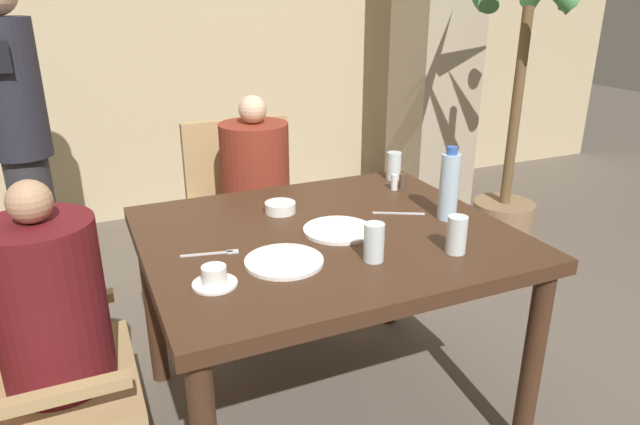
{
  "coord_description": "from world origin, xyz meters",
  "views": [
    {
      "loc": [
        -0.76,
        -1.66,
        1.54
      ],
      "look_at": [
        0.0,
        0.05,
        0.82
      ],
      "focal_mm": 32.0,
      "sensor_mm": 36.0,
      "label": 1
    }
  ],
  "objects_px": {
    "diner_in_left_chair": "(57,344)",
    "chair_far_side": "(248,214)",
    "plate_main_right": "(284,261)",
    "glass_tall_mid": "(374,242)",
    "water_bottle": "(449,186)",
    "diner_in_far_chair": "(257,209)",
    "standing_host": "(20,134)",
    "potted_palm": "(511,143)",
    "plate_main_left": "(338,230)",
    "glass_tall_far": "(457,235)",
    "glass_tall_near": "(394,166)",
    "chair_left_side": "(4,372)",
    "teacup_with_saucer": "(214,278)",
    "bowl_small": "(280,207)"
  },
  "relations": [
    {
      "from": "diner_in_left_chair",
      "to": "chair_far_side",
      "type": "distance_m",
      "value": 1.31
    },
    {
      "from": "plate_main_right",
      "to": "glass_tall_mid",
      "type": "distance_m",
      "value": 0.28
    },
    {
      "from": "diner_in_left_chair",
      "to": "glass_tall_mid",
      "type": "height_order",
      "value": "diner_in_left_chair"
    },
    {
      "from": "diner_in_left_chair",
      "to": "water_bottle",
      "type": "relative_size",
      "value": 3.95
    },
    {
      "from": "diner_in_far_chair",
      "to": "water_bottle",
      "type": "xyz_separation_m",
      "value": [
        0.45,
        -0.88,
        0.32
      ]
    },
    {
      "from": "standing_host",
      "to": "potted_palm",
      "type": "xyz_separation_m",
      "value": [
        2.56,
        -0.62,
        -0.16
      ]
    },
    {
      "from": "plate_main_left",
      "to": "glass_tall_far",
      "type": "bearing_deg",
      "value": -48.49
    },
    {
      "from": "chair_far_side",
      "to": "glass_tall_near",
      "type": "distance_m",
      "value": 0.82
    },
    {
      "from": "diner_in_left_chair",
      "to": "diner_in_far_chair",
      "type": "bearing_deg",
      "value": 41.92
    },
    {
      "from": "diner_in_left_chair",
      "to": "diner_in_far_chair",
      "type": "xyz_separation_m",
      "value": [
        0.9,
        0.8,
        0.02
      ]
    },
    {
      "from": "diner_in_far_chair",
      "to": "standing_host",
      "type": "relative_size",
      "value": 0.67
    },
    {
      "from": "standing_host",
      "to": "plate_main_right",
      "type": "bearing_deg",
      "value": -64.75
    },
    {
      "from": "chair_left_side",
      "to": "diner_in_far_chair",
      "type": "xyz_separation_m",
      "value": [
        1.05,
        0.8,
        0.08
      ]
    },
    {
      "from": "teacup_with_saucer",
      "to": "glass_tall_far",
      "type": "bearing_deg",
      "value": -7.18
    },
    {
      "from": "water_bottle",
      "to": "potted_palm",
      "type": "bearing_deg",
      "value": 39.39
    },
    {
      "from": "plate_main_left",
      "to": "chair_left_side",
      "type": "bearing_deg",
      "value": 178.82
    },
    {
      "from": "bowl_small",
      "to": "potted_palm",
      "type": "bearing_deg",
      "value": 20.19
    },
    {
      "from": "teacup_with_saucer",
      "to": "glass_tall_near",
      "type": "bearing_deg",
      "value": 33.8
    },
    {
      "from": "diner_in_far_chair",
      "to": "bowl_small",
      "type": "relative_size",
      "value": 9.57
    },
    {
      "from": "glass_tall_mid",
      "to": "standing_host",
      "type": "bearing_deg",
      "value": 120.79
    },
    {
      "from": "glass_tall_far",
      "to": "glass_tall_mid",
      "type": "bearing_deg",
      "value": 168.46
    },
    {
      "from": "chair_far_side",
      "to": "standing_host",
      "type": "relative_size",
      "value": 0.57
    },
    {
      "from": "teacup_with_saucer",
      "to": "glass_tall_far",
      "type": "relative_size",
      "value": 1.06
    },
    {
      "from": "standing_host",
      "to": "glass_tall_near",
      "type": "xyz_separation_m",
      "value": [
        1.52,
        -1.05,
        -0.06
      ]
    },
    {
      "from": "diner_in_left_chair",
      "to": "standing_host",
      "type": "xyz_separation_m",
      "value": [
        -0.1,
        1.47,
        0.34
      ]
    },
    {
      "from": "plate_main_left",
      "to": "glass_tall_far",
      "type": "xyz_separation_m",
      "value": [
        0.27,
        -0.3,
        0.06
      ]
    },
    {
      "from": "standing_host",
      "to": "potted_palm",
      "type": "bearing_deg",
      "value": -13.68
    },
    {
      "from": "chair_left_side",
      "to": "glass_tall_far",
      "type": "distance_m",
      "value": 1.43
    },
    {
      "from": "plate_main_left",
      "to": "glass_tall_far",
      "type": "distance_m",
      "value": 0.41
    },
    {
      "from": "teacup_with_saucer",
      "to": "glass_tall_near",
      "type": "xyz_separation_m",
      "value": [
        0.97,
        0.65,
        0.04
      ]
    },
    {
      "from": "standing_host",
      "to": "glass_tall_far",
      "type": "distance_m",
      "value": 2.22
    },
    {
      "from": "plate_main_left",
      "to": "plate_main_right",
      "type": "xyz_separation_m",
      "value": [
        -0.26,
        -0.16,
        0.0
      ]
    },
    {
      "from": "bowl_small",
      "to": "glass_tall_mid",
      "type": "distance_m",
      "value": 0.52
    },
    {
      "from": "chair_left_side",
      "to": "diner_in_far_chair",
      "type": "relative_size",
      "value": 0.85
    },
    {
      "from": "chair_left_side",
      "to": "glass_tall_mid",
      "type": "height_order",
      "value": "chair_left_side"
    },
    {
      "from": "glass_tall_mid",
      "to": "glass_tall_far",
      "type": "height_order",
      "value": "same"
    },
    {
      "from": "plate_main_right",
      "to": "teacup_with_saucer",
      "type": "xyz_separation_m",
      "value": [
        -0.23,
        -0.05,
        0.02
      ]
    },
    {
      "from": "chair_left_side",
      "to": "chair_far_side",
      "type": "bearing_deg",
      "value": 42.39
    },
    {
      "from": "diner_in_far_chair",
      "to": "potted_palm",
      "type": "distance_m",
      "value": 1.57
    },
    {
      "from": "teacup_with_saucer",
      "to": "glass_tall_mid",
      "type": "bearing_deg",
      "value": -4.75
    },
    {
      "from": "diner_in_far_chair",
      "to": "glass_tall_far",
      "type": "bearing_deg",
      "value": -74.91
    },
    {
      "from": "plate_main_right",
      "to": "bowl_small",
      "type": "height_order",
      "value": "bowl_small"
    },
    {
      "from": "water_bottle",
      "to": "glass_tall_mid",
      "type": "distance_m",
      "value": 0.47
    },
    {
      "from": "plate_main_left",
      "to": "water_bottle",
      "type": "height_order",
      "value": "water_bottle"
    },
    {
      "from": "potted_palm",
      "to": "glass_tall_mid",
      "type": "bearing_deg",
      "value": -143.93
    },
    {
      "from": "potted_palm",
      "to": "standing_host",
      "type": "bearing_deg",
      "value": 166.32
    },
    {
      "from": "potted_palm",
      "to": "teacup_with_saucer",
      "type": "bearing_deg",
      "value": -152.01
    },
    {
      "from": "water_bottle",
      "to": "standing_host",
      "type": "bearing_deg",
      "value": 133.34
    },
    {
      "from": "chair_left_side",
      "to": "plate_main_right",
      "type": "distance_m",
      "value": 0.89
    },
    {
      "from": "teacup_with_saucer",
      "to": "glass_tall_mid",
      "type": "distance_m",
      "value": 0.49
    }
  ]
}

